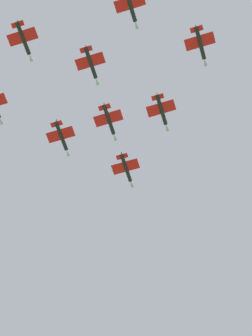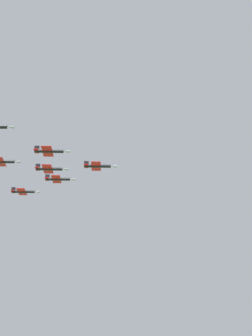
{
  "view_description": "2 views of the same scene",
  "coord_description": "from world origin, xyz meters",
  "px_view_note": "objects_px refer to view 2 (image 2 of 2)",
  "views": [
    {
      "loc": [
        -38.46,
        -85.21,
        3.32
      ],
      "look_at": [
        -17.4,
        -1.78,
        179.66
      ],
      "focal_mm": 65.94,
      "sensor_mm": 36.0,
      "label": 1
    },
    {
      "loc": [
        135.34,
        -89.39,
        107.57
      ],
      "look_at": [
        -17.57,
        10.93,
        181.79
      ],
      "focal_mm": 54.89,
      "sensor_mm": 36.0,
      "label": 2
    }
  ],
  "objects_px": {
    "jet_port_outer": "(50,169)",
    "jet_port_trail": "(2,162)",
    "jet_lead": "(98,166)",
    "jet_port_inner": "(58,179)",
    "jet_starboard_outer": "(24,192)",
    "jet_starboard_inner": "(50,151)"
  },
  "relations": [
    {
      "from": "jet_port_inner",
      "to": "jet_starboard_outer",
      "type": "relative_size",
      "value": 1.0
    },
    {
      "from": "jet_starboard_outer",
      "to": "jet_starboard_inner",
      "type": "bearing_deg",
      "value": 18.43
    },
    {
      "from": "jet_port_inner",
      "to": "jet_starboard_inner",
      "type": "xyz_separation_m",
      "value": [
        27.69,
        -16.8,
        -2.18
      ]
    },
    {
      "from": "jet_starboard_inner",
      "to": "jet_port_trail",
      "type": "xyz_separation_m",
      "value": [
        -23.92,
        -8.21,
        2.66
      ]
    },
    {
      "from": "jet_port_inner",
      "to": "jet_port_outer",
      "type": "relative_size",
      "value": 1.0
    },
    {
      "from": "jet_starboard_outer",
      "to": "jet_port_trail",
      "type": "xyz_separation_m",
      "value": [
        26.01,
        -19.57,
        0.28
      ]
    },
    {
      "from": "jet_lead",
      "to": "jet_port_trail",
      "type": "relative_size",
      "value": 1.0
    },
    {
      "from": "jet_starboard_inner",
      "to": "jet_port_outer",
      "type": "distance_m",
      "value": 16.27
    },
    {
      "from": "jet_port_outer",
      "to": "jet_port_trail",
      "type": "height_order",
      "value": "jet_port_trail"
    },
    {
      "from": "jet_starboard_inner",
      "to": "jet_starboard_outer",
      "type": "height_order",
      "value": "jet_starboard_outer"
    },
    {
      "from": "jet_lead",
      "to": "jet_port_outer",
      "type": "distance_m",
      "value": 17.86
    },
    {
      "from": "jet_port_trail",
      "to": "jet_port_inner",
      "type": "bearing_deg",
      "value": 129.81
    },
    {
      "from": "jet_lead",
      "to": "jet_port_trail",
      "type": "distance_m",
      "value": 35.65
    },
    {
      "from": "jet_starboard_outer",
      "to": "jet_port_trail",
      "type": "height_order",
      "value": "jet_port_trail"
    },
    {
      "from": "jet_starboard_inner",
      "to": "jet_lead",
      "type": "bearing_deg",
      "value": 135.0
    },
    {
      "from": "jet_lead",
      "to": "jet_port_outer",
      "type": "relative_size",
      "value": 1.0
    },
    {
      "from": "jet_starboard_outer",
      "to": "jet_port_trail",
      "type": "relative_size",
      "value": 1.0
    },
    {
      "from": "jet_port_trail",
      "to": "jet_port_outer",
      "type": "bearing_deg",
      "value": 90.0
    },
    {
      "from": "jet_port_outer",
      "to": "jet_port_trail",
      "type": "distance_m",
      "value": 18.0
    },
    {
      "from": "jet_port_inner",
      "to": "jet_port_trail",
      "type": "distance_m",
      "value": 25.3
    },
    {
      "from": "jet_port_trail",
      "to": "jet_lead",
      "type": "bearing_deg",
      "value": 90.0
    },
    {
      "from": "jet_starboard_inner",
      "to": "jet_port_inner",
      "type": "bearing_deg",
      "value": 180.0
    }
  ]
}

